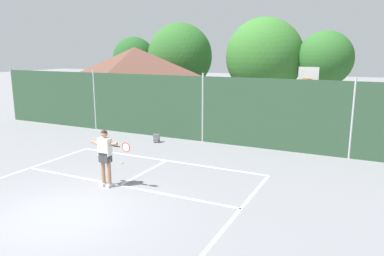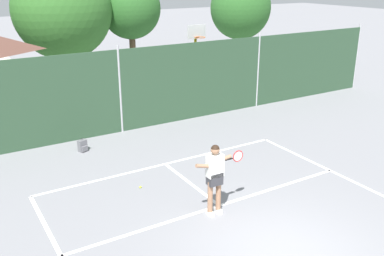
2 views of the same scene
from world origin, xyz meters
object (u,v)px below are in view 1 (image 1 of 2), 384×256
Objects in this scene: tennis_player at (105,153)px; backpack_grey at (157,138)px; basketball_hoop at (307,94)px; tennis_ball at (122,163)px.

tennis_player reaches higher than backpack_grey.
backpack_grey is (-1.57, 5.63, -0.92)m from tennis_player.
basketball_hoop is 53.79× the size of tennis_ball.
backpack_grey is at bearing 98.95° from tennis_ball.
basketball_hoop reaches higher than tennis_player.
tennis_ball is at bearing -131.93° from basketball_hoop.
tennis_player is at bearing -74.44° from backpack_grey.
backpack_grey is (-6.34, -3.01, -2.12)m from basketball_hoop.
tennis_player is (-4.77, -8.64, -1.20)m from basketball_hoop.
basketball_hoop reaches higher than tennis_ball.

